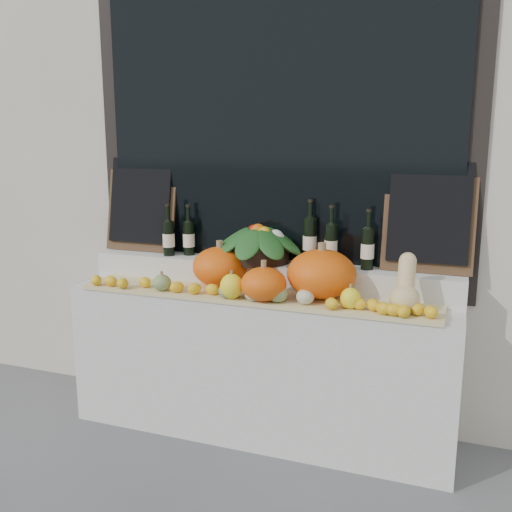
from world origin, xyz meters
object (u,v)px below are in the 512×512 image
butternut_squash (405,288)px  produce_bowl (258,243)px  pumpkin_right (321,274)px  wine_bottle_tall (310,240)px  pumpkin_left (220,267)px

butternut_squash → produce_bowl: 0.96m
butternut_squash → pumpkin_right: bearing=168.8°
wine_bottle_tall → pumpkin_right: bearing=-61.7°
butternut_squash → produce_bowl: (-0.91, 0.28, 0.13)m
pumpkin_right → produce_bowl: (-0.44, 0.19, 0.12)m
pumpkin_right → wine_bottle_tall: (-0.14, 0.25, 0.14)m
butternut_squash → wine_bottle_tall: bearing=150.3°
wine_bottle_tall → butternut_squash: bearing=-29.7°
butternut_squash → wine_bottle_tall: wine_bottle_tall is taller
pumpkin_right → wine_bottle_tall: wine_bottle_tall is taller
pumpkin_right → butternut_squash: bearing=-11.2°
pumpkin_left → pumpkin_right: pumpkin_right is taller
pumpkin_right → produce_bowl: produce_bowl is taller
pumpkin_right → produce_bowl: size_ratio=0.66×
pumpkin_left → wine_bottle_tall: size_ratio=0.85×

